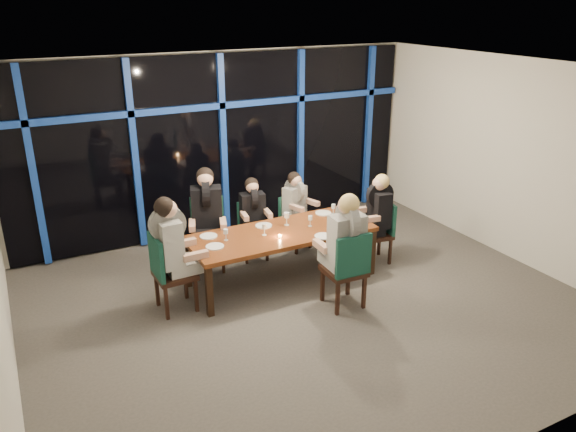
{
  "coord_description": "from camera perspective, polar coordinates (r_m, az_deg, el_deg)",
  "views": [
    {
      "loc": [
        -3.25,
        -5.57,
        3.79
      ],
      "look_at": [
        0.0,
        0.6,
        1.05
      ],
      "focal_mm": 35.0,
      "sensor_mm": 36.0,
      "label": 1
    }
  ],
  "objects": [
    {
      "name": "room",
      "position": [
        6.69,
        2.41,
        6.12
      ],
      "size": [
        7.04,
        7.0,
        3.02
      ],
      "color": "#5A5550",
      "rests_on": "ground"
    },
    {
      "name": "window_wall",
      "position": [
        9.38,
        -6.64,
        7.49
      ],
      "size": [
        6.86,
        0.43,
        2.94
      ],
      "color": "black",
      "rests_on": "ground"
    },
    {
      "name": "dining_table",
      "position": [
        7.8,
        -0.68,
        -2.04
      ],
      "size": [
        2.6,
        1.0,
        0.75
      ],
      "color": "brown",
      "rests_on": "ground"
    },
    {
      "name": "chair_far_left",
      "position": [
        8.35,
        -8.14,
        -1.35
      ],
      "size": [
        0.62,
        0.62,
        1.05
      ],
      "rotation": [
        0.0,
        0.0,
        -0.33
      ],
      "color": "black",
      "rests_on": "ground"
    },
    {
      "name": "chair_far_mid",
      "position": [
        8.63,
        -3.66,
        -1.11
      ],
      "size": [
        0.46,
        0.46,
        0.88
      ],
      "rotation": [
        0.0,
        0.0,
        -0.16
      ],
      "color": "black",
      "rests_on": "ground"
    },
    {
      "name": "chair_far_right",
      "position": [
        8.93,
        0.48,
        -0.3
      ],
      "size": [
        0.5,
        0.5,
        0.87
      ],
      "rotation": [
        0.0,
        0.0,
        0.31
      ],
      "color": "black",
      "rests_on": "ground"
    },
    {
      "name": "chair_end_left",
      "position": [
        7.24,
        -12.17,
        -5.32
      ],
      "size": [
        0.5,
        0.5,
        1.05
      ],
      "rotation": [
        0.0,
        0.0,
        1.6
      ],
      "color": "black",
      "rests_on": "ground"
    },
    {
      "name": "chair_end_right",
      "position": [
        8.56,
        9.37,
        -1.26
      ],
      "size": [
        0.5,
        0.5,
        0.94
      ],
      "rotation": [
        0.0,
        0.0,
        4.56
      ],
      "color": "black",
      "rests_on": "ground"
    },
    {
      "name": "chair_near_mid",
      "position": [
        7.18,
        6.09,
        -5.14
      ],
      "size": [
        0.51,
        0.51,
        1.06
      ],
      "rotation": [
        0.0,
        0.0,
        3.1
      ],
      "color": "black",
      "rests_on": "ground"
    },
    {
      "name": "diner_far_left",
      "position": [
        8.12,
        -8.28,
        1.11
      ],
      "size": [
        0.63,
        0.72,
        1.02
      ],
      "rotation": [
        0.0,
        0.0,
        -0.33
      ],
      "color": "black",
      "rests_on": "ground"
    },
    {
      "name": "diner_far_mid",
      "position": [
        8.43,
        -3.58,
        0.9
      ],
      "size": [
        0.47,
        0.58,
        0.85
      ],
      "rotation": [
        0.0,
        0.0,
        -0.16
      ],
      "color": "black",
      "rests_on": "ground"
    },
    {
      "name": "diner_far_right",
      "position": [
        8.76,
        0.83,
        1.67
      ],
      "size": [
        0.51,
        0.59,
        0.84
      ],
      "rotation": [
        0.0,
        0.0,
        0.31
      ],
      "color": "black",
      "rests_on": "ground"
    },
    {
      "name": "diner_end_left",
      "position": [
        7.09,
        -11.75,
        -2.18
      ],
      "size": [
        0.66,
        0.53,
        1.02
      ],
      "rotation": [
        0.0,
        0.0,
        1.6
      ],
      "color": "black",
      "rests_on": "ground"
    },
    {
      "name": "diner_end_right",
      "position": [
        8.39,
        9.04,
        1.03
      ],
      "size": [
        0.62,
        0.51,
        0.92
      ],
      "rotation": [
        0.0,
        0.0,
        4.56
      ],
      "color": "black",
      "rests_on": "ground"
    },
    {
      "name": "diner_near_mid",
      "position": [
        7.07,
        5.85,
        -1.81
      ],
      "size": [
        0.54,
        0.67,
        1.03
      ],
      "rotation": [
        0.0,
        0.0,
        3.1
      ],
      "color": "black",
      "rests_on": "ground"
    },
    {
      "name": "plate_far_left",
      "position": [
        7.68,
        -8.08,
        -2.04
      ],
      "size": [
        0.24,
        0.24,
        0.01
      ],
      "primitive_type": "cylinder",
      "color": "white",
      "rests_on": "dining_table"
    },
    {
      "name": "plate_far_mid",
      "position": [
        7.96,
        -2.49,
        -0.99
      ],
      "size": [
        0.24,
        0.24,
        0.01
      ],
      "primitive_type": "cylinder",
      "color": "white",
      "rests_on": "dining_table"
    },
    {
      "name": "plate_far_right",
      "position": [
        8.43,
        3.6,
        0.31
      ],
      "size": [
        0.24,
        0.24,
        0.01
      ],
      "primitive_type": "cylinder",
      "color": "white",
      "rests_on": "dining_table"
    },
    {
      "name": "plate_end_left",
      "position": [
        7.36,
        -7.44,
        -3.09
      ],
      "size": [
        0.24,
        0.24,
        0.01
      ],
      "primitive_type": "cylinder",
      "color": "white",
      "rests_on": "dining_table"
    },
    {
      "name": "plate_end_right",
      "position": [
        8.21,
        5.49,
        -0.35
      ],
      "size": [
        0.24,
        0.24,
        0.01
      ],
      "primitive_type": "cylinder",
      "color": "white",
      "rests_on": "dining_table"
    },
    {
      "name": "plate_near_mid",
      "position": [
        7.62,
        3.6,
        -2.06
      ],
      "size": [
        0.24,
        0.24,
        0.01
      ],
      "primitive_type": "cylinder",
      "color": "white",
      "rests_on": "dining_table"
    },
    {
      "name": "wine_bottle",
      "position": [
        8.17,
        6.53,
        0.39
      ],
      "size": [
        0.07,
        0.07,
        0.32
      ],
      "rotation": [
        0.0,
        0.0,
        0.42
      ],
      "color": "black",
      "rests_on": "dining_table"
    },
    {
      "name": "water_pitcher",
      "position": [
        7.91,
        5.46,
        -0.5
      ],
      "size": [
        0.12,
        0.11,
        0.2
      ],
      "rotation": [
        0.0,
        0.0,
        0.14
      ],
      "color": "silver",
      "rests_on": "dining_table"
    },
    {
      "name": "tea_light",
      "position": [
        7.6,
        -0.83,
        -2.03
      ],
      "size": [
        0.05,
        0.05,
        0.03
      ],
      "primitive_type": "cylinder",
      "color": "#FFAD4C",
      "rests_on": "dining_table"
    },
    {
      "name": "wine_glass_a",
      "position": [
        7.61,
        -2.43,
        -1.11
      ],
      "size": [
        0.07,
        0.07,
        0.17
      ],
      "color": "silver",
      "rests_on": "dining_table"
    },
    {
      "name": "wine_glass_b",
      "position": [
        7.94,
        -0.14,
        0.0
      ],
      "size": [
        0.07,
        0.07,
        0.19
      ],
      "color": "silver",
      "rests_on": "dining_table"
    },
    {
      "name": "wine_glass_c",
      "position": [
        7.91,
        2.27,
        -0.27
      ],
      "size": [
        0.06,
        0.06,
        0.16
      ],
      "color": "silver",
      "rests_on": "dining_table"
    },
    {
      "name": "wine_glass_d",
      "position": [
        7.5,
        -6.34,
        -1.64
      ],
      "size": [
        0.06,
        0.06,
        0.16
      ],
      "color": "silver",
      "rests_on": "dining_table"
    },
    {
      "name": "wine_glass_e",
      "position": [
        8.37,
        4.63,
        0.92
      ],
      "size": [
        0.06,
        0.06,
        0.16
      ],
      "color": "silver",
      "rests_on": "dining_table"
    }
  ]
}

